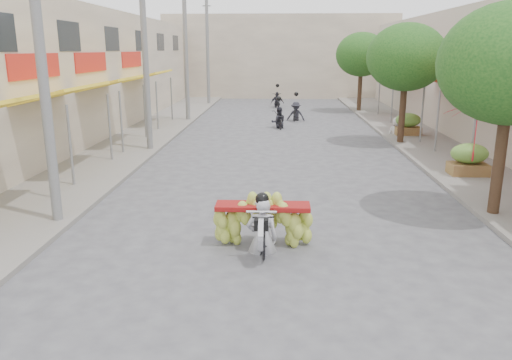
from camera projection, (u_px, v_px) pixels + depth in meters
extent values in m
plane|color=#55555A|center=(280.00, 284.00, 9.03)|extent=(120.00, 120.00, 0.00)
cube|color=gray|center=(133.00, 137.00, 23.81)|extent=(4.00, 60.00, 0.12)
cube|color=gray|center=(430.00, 139.00, 23.21)|extent=(4.00, 60.00, 0.12)
cube|color=#BFAE97|center=(12.00, 75.00, 22.32)|extent=(8.00, 40.00, 6.00)
cylinder|color=slate|center=(50.00, 157.00, 13.62)|extent=(0.08, 0.08, 2.55)
cube|color=yellow|center=(64.00, 93.00, 16.37)|extent=(1.77, 4.00, 0.53)
cylinder|color=slate|center=(70.00, 147.00, 14.97)|extent=(0.08, 0.08, 2.55)
cylinder|color=slate|center=(110.00, 129.00, 18.45)|extent=(0.08, 0.08, 2.55)
cube|color=red|center=(35.00, 66.00, 16.20)|extent=(0.10, 3.50, 0.80)
cube|color=yellow|center=(113.00, 83.00, 21.20)|extent=(1.77, 4.00, 0.53)
cylinder|color=slate|center=(121.00, 123.00, 19.80)|extent=(0.08, 0.08, 2.55)
cylinder|color=slate|center=(145.00, 112.00, 23.28)|extent=(0.08, 0.08, 2.55)
cube|color=red|center=(91.00, 62.00, 21.03)|extent=(0.10, 3.50, 0.80)
cube|color=yellow|center=(149.00, 76.00, 27.00)|extent=(1.77, 4.00, 0.53)
cylinder|color=slate|center=(157.00, 107.00, 25.60)|extent=(0.08, 0.08, 2.55)
cylinder|color=slate|center=(172.00, 100.00, 29.08)|extent=(0.08, 0.08, 2.55)
cube|color=red|center=(132.00, 59.00, 26.82)|extent=(0.10, 3.50, 0.80)
cube|color=#1E2328|center=(69.00, 36.00, 18.84)|extent=(0.08, 2.00, 1.10)
cube|color=#1E2328|center=(112.00, 39.00, 23.67)|extent=(0.08, 2.00, 1.10)
cube|color=#1E2328|center=(140.00, 41.00, 28.50)|extent=(0.08, 2.00, 1.10)
cube|color=#1E2328|center=(160.00, 42.00, 33.33)|extent=(0.08, 2.00, 1.10)
cube|color=#1E2328|center=(175.00, 43.00, 38.17)|extent=(0.08, 2.00, 1.10)
cylinder|color=slate|center=(502.00, 153.00, 14.14)|extent=(0.08, 0.08, 2.55)
cube|color=#B32D17|center=(481.00, 89.00, 17.69)|extent=(1.77, 4.20, 0.53)
cylinder|color=slate|center=(473.00, 139.00, 16.26)|extent=(0.08, 0.08, 2.55)
cylinder|color=slate|center=(437.00, 123.00, 19.94)|extent=(0.08, 0.08, 2.55)
cube|color=#B32D17|center=(431.00, 79.00, 23.49)|extent=(1.77, 4.20, 0.53)
cylinder|color=slate|center=(422.00, 116.00, 22.06)|extent=(0.08, 0.08, 2.55)
cylinder|color=slate|center=(402.00, 106.00, 25.73)|extent=(0.08, 0.08, 2.55)
cube|color=#B32D17|center=(401.00, 73.00, 29.29)|extent=(1.77, 4.20, 0.53)
cylinder|color=slate|center=(392.00, 102.00, 27.86)|extent=(0.08, 0.08, 2.55)
cylinder|color=slate|center=(379.00, 96.00, 31.53)|extent=(0.08, 0.08, 2.55)
cube|color=#BFAE97|center=(280.00, 56.00, 44.86)|extent=(20.00, 6.00, 7.00)
cylinder|color=slate|center=(41.00, 55.00, 11.15)|extent=(0.24, 0.24, 8.00)
cylinder|color=slate|center=(145.00, 53.00, 19.85)|extent=(0.24, 0.24, 8.00)
cylinder|color=slate|center=(186.00, 52.00, 28.54)|extent=(0.24, 0.24, 8.00)
cylinder|color=slate|center=(208.00, 51.00, 37.24)|extent=(0.24, 0.24, 8.00)
cube|color=slate|center=(207.00, 6.00, 36.43)|extent=(0.60, 0.08, 0.08)
cylinder|color=#3A2719|center=(500.00, 155.00, 12.26)|extent=(0.28, 0.28, 3.20)
ellipsoid|color=#26571A|center=(512.00, 64.00, 11.70)|extent=(3.40, 3.40, 2.90)
cylinder|color=#3A2719|center=(403.00, 109.00, 21.92)|extent=(0.28, 0.28, 3.20)
ellipsoid|color=#26571A|center=(406.00, 57.00, 21.36)|extent=(3.40, 3.40, 2.90)
cylinder|color=#3A2719|center=(360.00, 88.00, 33.52)|extent=(0.28, 0.28, 3.20)
ellipsoid|color=#26571A|center=(362.00, 54.00, 32.96)|extent=(3.40, 3.40, 2.90)
cube|color=brown|center=(468.00, 167.00, 16.40)|extent=(1.20, 0.80, 0.50)
ellipsoid|color=#619337|center=(470.00, 150.00, 16.25)|extent=(1.20, 0.88, 0.66)
cube|color=brown|center=(407.00, 129.00, 24.13)|extent=(1.20, 0.80, 0.50)
ellipsoid|color=#619337|center=(408.00, 117.00, 23.98)|extent=(1.20, 0.88, 0.66)
imported|color=black|center=(262.00, 230.00, 10.40)|extent=(0.60, 1.63, 0.94)
cylinder|color=silver|center=(261.00, 235.00, 9.74)|extent=(0.10, 0.66, 0.66)
cube|color=black|center=(261.00, 224.00, 9.79)|extent=(0.28, 0.22, 0.22)
cylinder|color=silver|center=(262.00, 212.00, 9.83)|extent=(0.60, 0.05, 0.05)
cube|color=maroon|center=(263.00, 206.00, 10.64)|extent=(2.01, 0.55, 0.10)
imported|color=#BABAC2|center=(262.00, 197.00, 10.17)|extent=(0.65, 0.48, 1.80)
sphere|color=black|center=(262.00, 156.00, 9.92)|extent=(0.28, 0.28, 0.28)
imported|color=red|center=(479.00, 103.00, 15.28)|extent=(2.64, 2.64, 1.83)
imported|color=silver|center=(397.00, 117.00, 24.24)|extent=(0.81, 0.49, 1.62)
imported|color=black|center=(279.00, 120.00, 26.87)|extent=(0.87, 1.67, 0.89)
imported|color=#27272F|center=(279.00, 107.00, 26.70)|extent=(0.87, 0.62, 1.65)
sphere|color=black|center=(279.00, 99.00, 26.58)|extent=(0.26, 0.26, 0.26)
imported|color=black|center=(296.00, 113.00, 29.56)|extent=(0.79, 1.73, 0.98)
imported|color=#27272F|center=(296.00, 102.00, 29.40)|extent=(1.14, 0.75, 1.65)
sphere|color=black|center=(296.00, 94.00, 29.29)|extent=(0.26, 0.26, 0.26)
imported|color=black|center=(277.00, 101.00, 36.44)|extent=(0.81, 1.78, 0.97)
imported|color=#27272F|center=(277.00, 92.00, 36.28)|extent=(1.01, 0.64, 1.65)
sphere|color=black|center=(277.00, 86.00, 36.17)|extent=(0.26, 0.26, 0.26)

